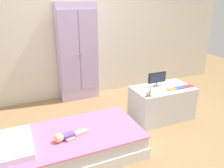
# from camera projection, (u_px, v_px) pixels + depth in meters

# --- Properties ---
(ground_plane) EXTENTS (10.00, 10.00, 0.02)m
(ground_plane) POSITION_uv_depth(u_px,v_px,m) (111.00, 136.00, 3.04)
(ground_plane) COLOR #99754C
(back_wall) EXTENTS (6.40, 0.05, 2.70)m
(back_wall) POSITION_uv_depth(u_px,v_px,m) (74.00, 22.00, 3.91)
(back_wall) COLOR silver
(back_wall) RESTS_ON ground_plane
(bed) EXTENTS (1.58, 0.84, 0.29)m
(bed) POSITION_uv_depth(u_px,v_px,m) (73.00, 144.00, 2.61)
(bed) COLOR white
(bed) RESTS_ON ground_plane
(pillow) EXTENTS (0.32, 0.60, 0.06)m
(pillow) POSITION_uv_depth(u_px,v_px,m) (16.00, 144.00, 2.33)
(pillow) COLOR silver
(pillow) RESTS_ON bed
(doll) EXTENTS (0.39, 0.16, 0.10)m
(doll) POSITION_uv_depth(u_px,v_px,m) (65.00, 137.00, 2.44)
(doll) COLOR #6B4CB2
(doll) RESTS_ON bed
(wardrobe) EXTENTS (0.69, 0.26, 1.69)m
(wardrobe) POSITION_uv_depth(u_px,v_px,m) (78.00, 53.00, 3.94)
(wardrobe) COLOR silver
(wardrobe) RESTS_ON ground_plane
(tv_stand) EXTENTS (0.90, 0.53, 0.49)m
(tv_stand) POSITION_uv_depth(u_px,v_px,m) (162.00, 103.00, 3.43)
(tv_stand) COLOR silver
(tv_stand) RESTS_ON ground_plane
(tv_monitor) EXTENTS (0.29, 0.10, 0.22)m
(tv_monitor) POSITION_uv_depth(u_px,v_px,m) (157.00, 78.00, 3.36)
(tv_monitor) COLOR #99999E
(tv_monitor) RESTS_ON tv_stand
(rocking_horse_toy) EXTENTS (0.08, 0.04, 0.10)m
(rocking_horse_toy) POSITION_uv_depth(u_px,v_px,m) (149.00, 93.00, 3.03)
(rocking_horse_toy) COLOR #8E6642
(rocking_horse_toy) RESTS_ON tv_stand
(book_orange) EXTENTS (0.13, 0.08, 0.01)m
(book_orange) POSITION_uv_depth(u_px,v_px,m) (172.00, 89.00, 3.27)
(book_orange) COLOR orange
(book_orange) RESTS_ON tv_stand
(book_blue) EXTENTS (0.14, 0.08, 0.02)m
(book_blue) POSITION_uv_depth(u_px,v_px,m) (180.00, 88.00, 3.32)
(book_blue) COLOR blue
(book_blue) RESTS_ON tv_stand
(book_red) EXTENTS (0.15, 0.08, 0.02)m
(book_red) POSITION_uv_depth(u_px,v_px,m) (188.00, 86.00, 3.38)
(book_red) COLOR #CC3838
(book_red) RESTS_ON tv_stand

